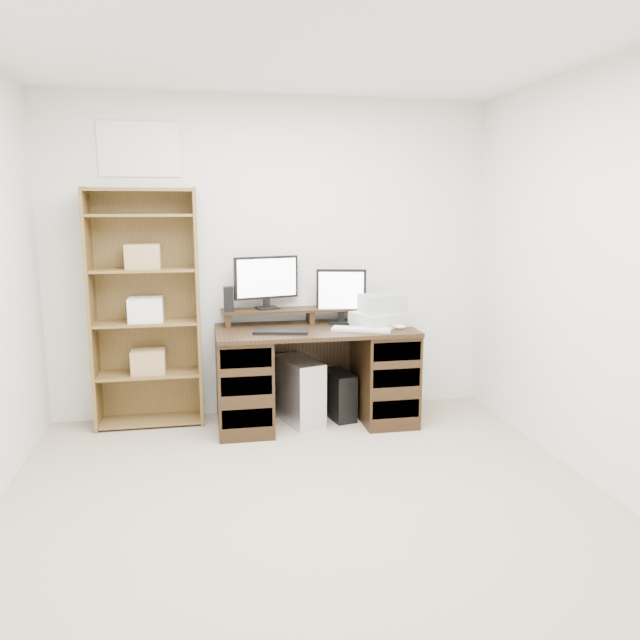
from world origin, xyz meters
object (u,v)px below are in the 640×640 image
object	(u,v)px
monitor_wide	(266,280)
tower_silver	(299,391)
monitor_small	(341,294)
printer	(382,319)
bookshelf	(146,307)
desk	(315,374)
tower_black	(339,395)

from	to	relation	value
monitor_wide	tower_silver	bearing A→B (deg)	-59.00
monitor_small	printer	distance (m)	0.37
monitor_wide	bookshelf	xyz separation A→B (m)	(-0.92, -0.03, -0.18)
desk	monitor_small	bearing A→B (deg)	32.85
printer	desk	bearing A→B (deg)	158.60
monitor_small	printer	xyz separation A→B (m)	(0.29, -0.15, -0.18)
tower_black	desk	bearing A→B (deg)	-173.67
desk	tower_silver	bearing A→B (deg)	168.21
printer	tower_black	bearing A→B (deg)	147.28
desk	monitor_wide	xyz separation A→B (m)	(-0.34, 0.24, 0.71)
monitor_small	bookshelf	size ratio (longest dim) A/B	0.24
bookshelf	tower_silver	bearing A→B (deg)	-9.38
tower_silver	bookshelf	distance (m)	1.33
printer	tower_black	xyz separation A→B (m)	(-0.33, 0.06, -0.62)
monitor_small	tower_black	bearing A→B (deg)	-98.33
monitor_wide	monitor_small	xyz separation A→B (m)	(0.58, -0.09, -0.12)
printer	bookshelf	distance (m)	1.80
tower_black	bookshelf	bearing A→B (deg)	162.69
monitor_small	bookshelf	bearing A→B (deg)	-169.03
bookshelf	monitor_wide	bearing A→B (deg)	1.84
tower_black	bookshelf	distance (m)	1.64
monitor_wide	tower_silver	distance (m)	0.90
desk	tower_black	xyz separation A→B (m)	(0.20, 0.07, -0.20)
printer	tower_silver	size ratio (longest dim) A/B	0.84
monitor_wide	monitor_small	distance (m)	0.60
tower_silver	monitor_small	bearing A→B (deg)	2.29
monitor_small	tower_silver	world-z (taller)	monitor_small
monitor_wide	tower_black	xyz separation A→B (m)	(0.54, -0.18, -0.91)
monitor_small	printer	world-z (taller)	monitor_small
monitor_small	printer	bearing A→B (deg)	-14.47
monitor_wide	tower_black	bearing A→B (deg)	-32.09
desk	monitor_small	world-z (taller)	monitor_small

